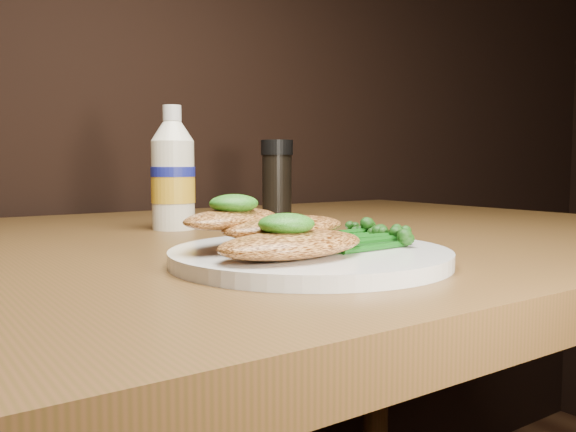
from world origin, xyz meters
TOP-DOWN VIEW (x-y plane):
  - plate at (-0.07, 0.84)m, footprint 0.24×0.24m
  - chicken_front at (-0.11, 0.81)m, footprint 0.13×0.08m
  - chicken_mid at (-0.08, 0.85)m, footprint 0.13×0.08m
  - chicken_back at (-0.12, 0.88)m, footprint 0.12×0.10m
  - pesto_front at (-0.11, 0.81)m, footprint 0.05×0.05m
  - pesto_back at (-0.12, 0.87)m, footprint 0.05×0.04m
  - broccolini_bundle at (-0.02, 0.83)m, footprint 0.14×0.12m
  - mayo_bottle at (-0.05, 1.15)m, footprint 0.06×0.06m
  - pepper_grinder at (0.14, 1.20)m, footprint 0.06×0.06m

SIDE VIEW (x-z plane):
  - plate at x=-0.07m, z-range 0.75..0.76m
  - broccolini_bundle at x=-0.02m, z-range 0.76..0.78m
  - chicken_front at x=-0.11m, z-range 0.76..0.78m
  - chicken_mid at x=-0.08m, z-range 0.77..0.79m
  - chicken_back at x=-0.12m, z-range 0.78..0.80m
  - pesto_front at x=-0.11m, z-range 0.78..0.80m
  - pesto_back at x=-0.12m, z-range 0.79..0.81m
  - pepper_grinder at x=0.14m, z-range 0.75..0.87m
  - mayo_bottle at x=-0.05m, z-range 0.75..0.91m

